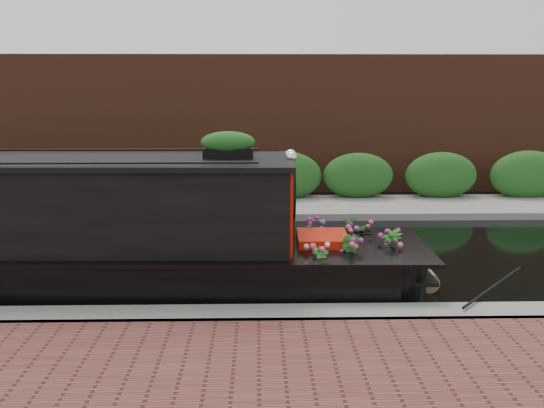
{
  "coord_description": "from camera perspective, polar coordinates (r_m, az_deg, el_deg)",
  "views": [
    {
      "loc": [
        1.67,
        -10.95,
        3.32
      ],
      "look_at": [
        1.9,
        -0.6,
        1.17
      ],
      "focal_mm": 40.0,
      "sensor_mm": 36.0,
      "label": 1
    }
  ],
  "objects": [
    {
      "name": "rope_fender",
      "position": [
        10.06,
        14.37,
        -6.96
      ],
      "size": [
        0.32,
        0.38,
        0.32
      ],
      "primitive_type": "cylinder",
      "rotation": [
        1.57,
        0.0,
        0.0
      ],
      "color": "olive",
      "rests_on": "ground"
    },
    {
      "name": "ground",
      "position": [
        11.57,
        -9.58,
        -5.11
      ],
      "size": [
        80.0,
        80.0,
        0.0
      ],
      "primitive_type": "plane",
      "color": "black",
      "rests_on": "ground"
    },
    {
      "name": "narrowboat",
      "position": [
        10.14,
        -21.77,
        -3.4
      ],
      "size": [
        11.78,
        2.32,
        2.76
      ],
      "rotation": [
        0.0,
        0.0,
        -0.02
      ],
      "color": "black",
      "rests_on": "ground"
    },
    {
      "name": "far_bank_path",
      "position": [
        15.6,
        -7.41,
        -0.65
      ],
      "size": [
        40.0,
        2.4,
        0.34
      ],
      "primitive_type": "cube",
      "color": "gray",
      "rests_on": "ground"
    },
    {
      "name": "near_bank_coping",
      "position": [
        8.51,
        -12.78,
        -11.54
      ],
      "size": [
        40.0,
        0.6,
        0.5
      ],
      "primitive_type": "cube",
      "color": "gray",
      "rests_on": "ground"
    },
    {
      "name": "far_hedge",
      "position": [
        16.48,
        -7.09,
        0.02
      ],
      "size": [
        40.0,
        1.1,
        2.8
      ],
      "primitive_type": "cube",
      "color": "#21531B",
      "rests_on": "ground"
    },
    {
      "name": "far_brick_wall",
      "position": [
        18.53,
        -6.45,
        1.34
      ],
      "size": [
        40.0,
        1.0,
        8.0
      ],
      "primitive_type": "cube",
      "color": "#582D1D",
      "rests_on": "ground"
    }
  ]
}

